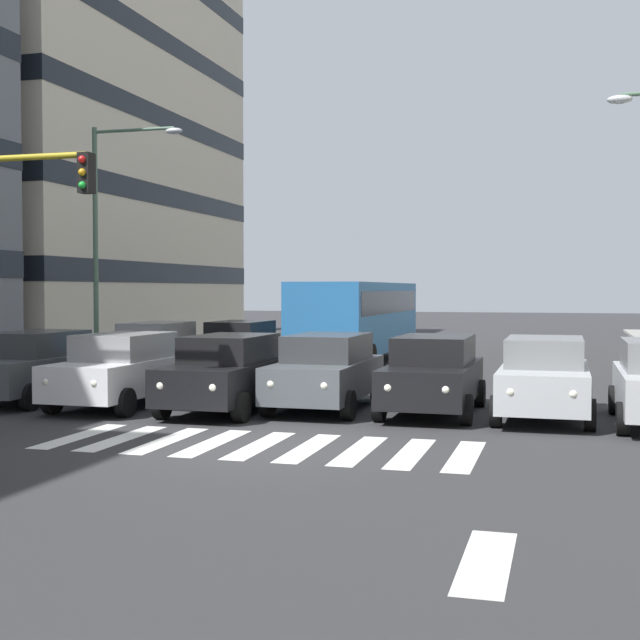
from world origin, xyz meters
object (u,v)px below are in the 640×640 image
Objects in this scene: car_4 at (228,372)px; street_lamp_right at (109,223)px; car_2 at (433,374)px; car_row2_0 at (155,349)px; car_3 at (326,371)px; bus_behind_traffic at (358,314)px; car_6 at (34,365)px; car_row2_1 at (239,347)px; car_1 at (544,377)px; car_5 at (122,369)px.

car_4 is 0.57× the size of street_lamp_right.
car_row2_0 is (9.59, -5.55, 0.00)m from car_2.
bus_behind_traffic reaches higher than car_3.
street_lamp_right reaches higher than bus_behind_traffic.
car_row2_1 is (-2.37, -7.79, 0.00)m from car_6.
car_row2_1 is at bearing -106.93° from car_6.
car_3 is at bearing 124.44° from car_row2_1.
car_1 is at bearing 156.78° from street_lamp_right.
bus_behind_traffic reaches higher than car_5.
car_4 is (6.92, 0.85, 0.00)m from car_1.
car_1 is at bearing 143.50° from car_row2_1.
car_1 and car_row2_0 have the same top height.
car_row2_1 is at bearing -55.56° from car_3.
car_6 is at bearing 2.58° from car_1.
car_6 is 7.75m from street_lamp_right.
bus_behind_traffic is at bearing -90.00° from car_4.
car_3 is 1.00× the size of car_row2_1.
bus_behind_traffic is (4.52, -11.91, 0.97)m from car_2.
car_1 is 0.42× the size of bus_behind_traffic.
car_6 is 0.42× the size of bus_behind_traffic.
bus_behind_traffic is at bearing -101.79° from car_5.
car_row2_0 and car_row2_1 have the same top height.
car_3 is at bearing -0.66° from car_1.
car_2 is 1.00× the size of car_4.
car_4 is at bearing 90.00° from bus_behind_traffic.
car_2 is 10.31m from car_row2_1.
car_6 is at bearing -3.36° from car_4.
car_2 is 9.78m from car_6.
car_row2_0 is 4.39m from street_lamp_right.
car_6 is (9.76, 0.60, 0.00)m from car_2.
car_2 is at bearing 135.80° from car_row2_1.
bus_behind_traffic reaches higher than car_4.
car_row2_0 is at bearing -25.04° from car_1.
car_2 is at bearing -1.26° from car_1.
car_2 is at bearing 110.79° from bus_behind_traffic.
car_row2_1 is (4.93, -7.19, 0.00)m from car_3.
street_lamp_right is (6.81, -6.74, 4.02)m from car_4.
car_1 is 9.62m from car_5.
car_3 is 1.00× the size of car_5.
car_3 is 1.00× the size of car_row2_0.
car_2 is 1.00× the size of car_5.
car_6 is 0.57× the size of street_lamp_right.
car_3 is at bearing -156.12° from car_4.
car_1 is at bearing -172.95° from car_4.
car_4 is 2.67m from car_5.
car_5 is 1.00× the size of car_6.
car_5 is 13.11m from bus_behind_traffic.
car_6 is (12.16, 0.55, 0.00)m from car_1.
car_row2_1 is (0.20, -8.08, 0.00)m from car_5.
bus_behind_traffic is 9.62m from street_lamp_right.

